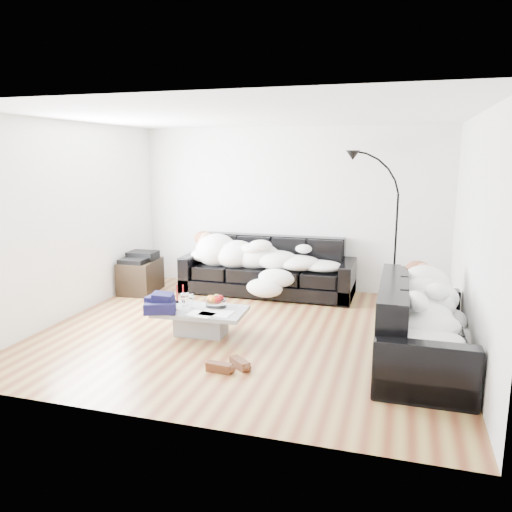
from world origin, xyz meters
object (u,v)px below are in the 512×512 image
(sofa_right, at_px, (423,323))
(coffee_table, at_px, (201,322))
(sleeper_back, at_px, (267,254))
(shoes, at_px, (229,365))
(wine_glass_b, at_px, (183,300))
(candle_left, at_px, (177,294))
(fruit_bowl, at_px, (216,301))
(stereo, at_px, (140,257))
(wine_glass_c, at_px, (192,301))
(floor_lamp, at_px, (396,236))
(candle_right, at_px, (183,294))
(sofa_back, at_px, (268,266))
(av_cabinet, at_px, (141,276))
(wine_glass_a, at_px, (187,299))
(sleeper_right, at_px, (424,303))

(sofa_right, relative_size, coffee_table, 1.95)
(sleeper_back, relative_size, shoes, 5.06)
(wine_glass_b, distance_m, shoes, 1.36)
(wine_glass_b, height_order, candle_left, candle_left)
(fruit_bowl, height_order, stereo, stereo)
(wine_glass_c, bearing_deg, fruit_bowl, 29.22)
(wine_glass_c, height_order, stereo, stereo)
(stereo, distance_m, floor_lamp, 3.97)
(coffee_table, xyz_separation_m, candle_right, (-0.33, 0.22, 0.27))
(stereo, bearing_deg, candle_right, -46.09)
(fruit_bowl, height_order, wine_glass_c, wine_glass_c)
(sofa_back, distance_m, av_cabinet, 2.04)
(sofa_back, distance_m, sleeper_back, 0.21)
(sofa_back, relative_size, wine_glass_a, 16.50)
(shoes, height_order, av_cabinet, av_cabinet)
(candle_right, xyz_separation_m, floor_lamp, (2.54, 1.97, 0.55))
(stereo, bearing_deg, wine_glass_b, -48.01)
(sofa_back, relative_size, av_cabinet, 3.62)
(sofa_back, distance_m, coffee_table, 2.07)
(fruit_bowl, distance_m, wine_glass_c, 0.30)
(sleeper_right, xyz_separation_m, wine_glass_c, (-2.68, 0.10, -0.23))
(sofa_right, bearing_deg, sleeper_back, 47.52)
(candle_left, xyz_separation_m, floor_lamp, (2.61, 2.01, 0.55))
(sofa_right, relative_size, shoes, 4.69)
(coffee_table, xyz_separation_m, stereo, (-1.68, 1.53, 0.42))
(sleeper_back, bearing_deg, av_cabinet, -167.38)
(shoes, bearing_deg, candle_right, 149.06)
(coffee_table, xyz_separation_m, candle_left, (-0.40, 0.18, 0.27))
(fruit_bowl, distance_m, av_cabinet, 2.30)
(sleeper_right, distance_m, candle_right, 2.91)
(sleeper_back, bearing_deg, candle_left, -110.92)
(coffee_table, xyz_separation_m, floor_lamp, (2.21, 2.19, 0.82))
(candle_left, height_order, stereo, stereo)
(fruit_bowl, xyz_separation_m, wine_glass_b, (-0.40, -0.10, 0.01))
(coffee_table, height_order, wine_glass_c, wine_glass_c)
(sleeper_right, relative_size, candle_left, 7.80)
(fruit_bowl, height_order, wine_glass_b, wine_glass_b)
(wine_glass_b, xyz_separation_m, candle_left, (-0.14, 0.13, 0.03))
(wine_glass_b, xyz_separation_m, stereo, (-1.43, 1.48, 0.17))
(fruit_bowl, bearing_deg, av_cabinet, 142.73)
(coffee_table, relative_size, fruit_bowl, 4.19)
(av_cabinet, bearing_deg, sofa_back, 8.36)
(sleeper_right, relative_size, floor_lamp, 0.92)
(wine_glass_c, bearing_deg, stereo, 135.54)
(sofa_right, bearing_deg, stereo, 68.93)
(wine_glass_b, relative_size, shoes, 0.39)
(wine_glass_a, bearing_deg, wine_glass_b, -118.11)
(sofa_right, height_order, wine_glass_a, sofa_right)
(wine_glass_c, distance_m, stereo, 2.20)
(wine_glass_c, distance_m, floor_lamp, 3.25)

